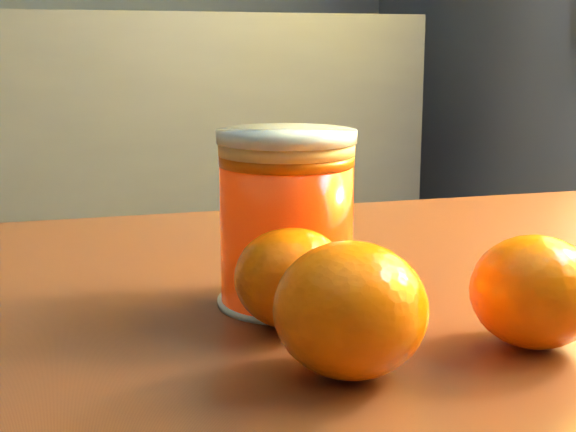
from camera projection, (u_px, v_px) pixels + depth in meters
name	position (u px, v px, depth m)	size (l,w,h in m)	color
juice_glass	(287.00, 219.00, 0.48)	(0.08, 0.08, 0.10)	#FF3205
orange_front	(291.00, 278.00, 0.45)	(0.06, 0.06, 0.06)	#FF6505
orange_back	(535.00, 291.00, 0.42)	(0.07, 0.07, 0.06)	#FF6505
orange_extra	(351.00, 310.00, 0.38)	(0.07, 0.07, 0.07)	#FF6505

